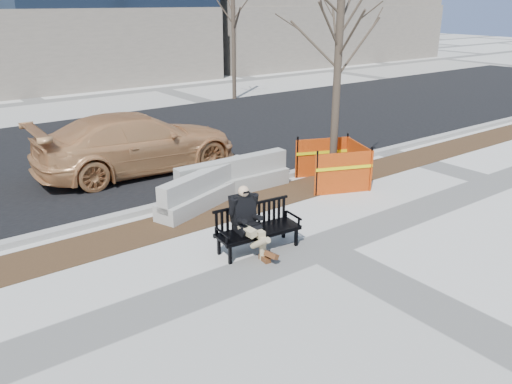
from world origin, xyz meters
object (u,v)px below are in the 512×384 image
bench (258,250)px  jersey_barrier_left (206,204)px  seated_man (246,252)px  sedan (140,171)px  tree_fence (332,184)px  jersey_barrier_right (233,192)px

bench → jersey_barrier_left: size_ratio=0.57×
seated_man → sedan: sedan is taller
tree_fence → jersey_barrier_right: bearing=157.0°
tree_fence → sedan: bearing=131.0°
tree_fence → sedan: (-3.42, 3.93, 0.00)m
bench → jersey_barrier_left: (0.45, 2.56, 0.00)m
sedan → bench: bearing=179.1°
sedan → jersey_barrier_right: sedan is taller
bench → jersey_barrier_right: (1.39, 2.84, 0.00)m
seated_man → tree_fence: (3.95, 1.77, 0.00)m
bench → seated_man: (-0.22, 0.07, 0.00)m
jersey_barrier_right → bench: bearing=-115.2°
seated_man → jersey_barrier_right: bearing=65.8°
seated_man → jersey_barrier_right: seated_man is taller
jersey_barrier_left → jersey_barrier_right: size_ratio=0.95×
jersey_barrier_right → sedan: bearing=111.2°
seated_man → jersey_barrier_right: 3.20m
sedan → jersey_barrier_left: sedan is taller
bench → tree_fence: size_ratio=0.29×
sedan → jersey_barrier_right: bearing=-157.6°
sedan → jersey_barrier_right: (1.08, -2.94, 0.00)m
bench → seated_man: bearing=169.0°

